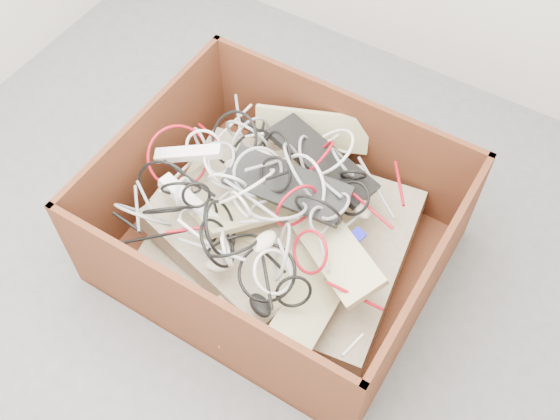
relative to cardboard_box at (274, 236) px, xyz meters
The scene contains 9 objects.
ground 0.27m from the cardboard_box, 138.61° to the right, with size 3.00×3.00×0.00m, color #545457.
room_shell 1.14m from the cardboard_box, 138.61° to the right, with size 3.04×3.04×2.50m.
cardboard_box is the anchor object (origin of this frame).
keyboard_pile 0.15m from the cardboard_box, 52.84° to the left, with size 1.02×1.05×0.36m.
mice_scatter 0.23m from the cardboard_box, 71.67° to the right, with size 0.63×0.62×0.18m.
power_strip_left 0.47m from the cardboard_box, behind, with size 0.27×0.05×0.04m, color white.
power_strip_right 0.38m from the cardboard_box, 150.26° to the right, with size 0.27×0.05×0.04m, color white.
vga_plug 0.40m from the cardboard_box, ahead, with size 0.04×0.04×0.02m, color #0F0DCD.
cable_tangle 0.28m from the cardboard_box, 168.44° to the right, with size 1.10×0.85×0.43m.
Camera 1 is at (0.95, -1.04, 2.35)m, focal length 42.64 mm.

